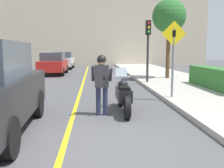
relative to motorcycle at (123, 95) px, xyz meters
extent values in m
plane|color=#4C4C4F|center=(-0.91, -2.60, -0.52)|extent=(80.00, 80.00, 0.00)
cube|color=#ADA89E|center=(3.89, 1.40, -0.44)|extent=(4.40, 44.00, 0.16)
cube|color=yellow|center=(-1.51, 3.40, -0.51)|extent=(0.12, 36.00, 0.01)
cube|color=beige|center=(-0.91, 23.40, 4.19)|extent=(28.00, 1.20, 9.41)
cylinder|color=black|center=(0.00, -0.84, -0.19)|extent=(0.14, 0.66, 0.66)
cylinder|color=black|center=(0.00, 0.82, -0.19)|extent=(0.14, 0.66, 0.66)
cube|color=black|center=(0.00, -0.01, 0.04)|extent=(0.40, 1.14, 0.36)
sphere|color=black|center=(0.00, 0.14, 0.30)|extent=(0.32, 0.32, 0.32)
cube|color=black|center=(0.00, -0.27, 0.26)|extent=(0.28, 0.48, 0.10)
cylinder|color=silver|center=(0.00, 0.56, 0.52)|extent=(0.62, 0.03, 0.03)
cube|color=silver|center=(0.00, 0.63, 0.64)|extent=(0.36, 0.12, 0.31)
cylinder|color=#282D4C|center=(-0.78, -0.33, -0.10)|extent=(0.14, 0.14, 0.83)
cylinder|color=#282D4C|center=(-0.58, -0.33, -0.10)|extent=(0.14, 0.14, 0.83)
cube|color=#333338|center=(-0.68, -0.33, 0.63)|extent=(0.40, 0.22, 0.64)
cylinder|color=#333338|center=(-0.93, -0.43, 0.73)|extent=(0.09, 0.38, 0.49)
cylinder|color=#333338|center=(-0.43, -0.45, 0.70)|extent=(0.09, 0.45, 0.45)
sphere|color=tan|center=(-0.68, -0.33, 1.05)|extent=(0.23, 0.23, 0.23)
sphere|color=black|center=(-0.68, -0.33, 1.11)|extent=(0.27, 0.27, 0.27)
cube|color=black|center=(-0.62, -0.61, 0.60)|extent=(0.06, 0.05, 0.11)
cylinder|color=black|center=(-2.50, -0.36, -0.14)|extent=(0.25, 0.77, 0.76)
cylinder|color=black|center=(-2.39, -3.17, -0.14)|extent=(0.25, 0.77, 0.76)
cylinder|color=slate|center=(2.00, 1.51, 0.90)|extent=(0.08, 0.08, 2.51)
cube|color=yellow|center=(2.00, 1.49, 1.96)|extent=(0.91, 0.02, 0.91)
cube|color=black|center=(2.00, 1.47, 1.96)|extent=(0.12, 0.01, 0.24)
cylinder|color=#2D2D30|center=(2.02, 5.88, 1.28)|extent=(0.12, 0.12, 3.28)
cube|color=black|center=(2.02, 5.86, 2.55)|extent=(0.26, 0.22, 0.76)
sphere|color=red|center=(2.02, 5.74, 2.77)|extent=(0.14, 0.14, 0.14)
sphere|color=gold|center=(2.02, 5.74, 2.55)|extent=(0.14, 0.14, 0.14)
sphere|color=green|center=(2.02, 5.74, 2.33)|extent=(0.14, 0.14, 0.14)
cube|color=#33702D|center=(4.69, 3.43, 0.10)|extent=(0.90, 4.26, 0.92)
cylinder|color=brown|center=(3.68, 7.69, 1.17)|extent=(0.24, 0.24, 3.05)
sphere|color=#2D6B2D|center=(3.68, 7.69, 3.41)|extent=(2.03, 2.03, 2.03)
cylinder|color=black|center=(-4.79, 13.30, -0.20)|extent=(0.22, 0.64, 0.64)
cylinder|color=black|center=(-3.13, 13.30, -0.20)|extent=(0.22, 0.64, 0.64)
cylinder|color=black|center=(-4.79, 10.70, -0.20)|extent=(0.22, 0.64, 0.64)
cylinder|color=black|center=(-3.13, 10.70, -0.20)|extent=(0.22, 0.64, 0.64)
cube|color=#B21E19|center=(-3.96, 12.00, 0.18)|extent=(1.80, 4.20, 0.76)
cube|color=#38424C|center=(-3.96, 11.83, 0.86)|extent=(1.58, 2.18, 0.60)
cylinder|color=black|center=(-4.70, 19.16, -0.20)|extent=(0.22, 0.64, 0.64)
cylinder|color=black|center=(-3.04, 19.16, -0.20)|extent=(0.22, 0.64, 0.64)
cylinder|color=black|center=(-4.70, 16.55, -0.20)|extent=(0.22, 0.64, 0.64)
cylinder|color=black|center=(-3.04, 16.55, -0.20)|extent=(0.22, 0.64, 0.64)
cube|color=white|center=(-3.87, 17.85, 0.18)|extent=(1.80, 4.20, 0.76)
cube|color=#38424C|center=(-3.87, 17.69, 0.86)|extent=(1.58, 2.18, 0.60)
camera|label=1|loc=(-0.91, -7.46, 1.39)|focal=40.00mm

